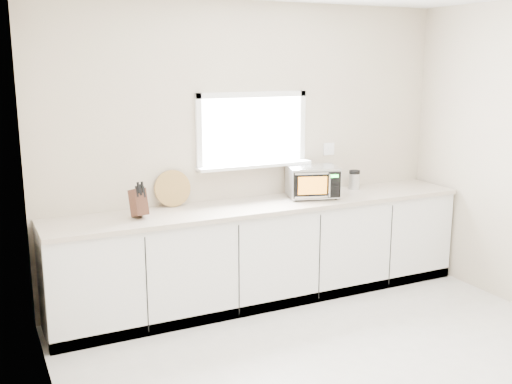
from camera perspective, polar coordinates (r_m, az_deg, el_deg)
back_wall at (r=5.58m, az=-0.46°, el=4.02°), size 4.00×0.17×2.70m
cabinets at (r=5.53m, az=0.88°, el=-5.89°), size 3.92×0.60×0.88m
countertop at (r=5.40m, az=0.94°, el=-1.27°), size 3.92×0.64×0.04m
microwave at (r=5.62m, az=5.42°, el=1.03°), size 0.54×0.47×0.29m
knife_block at (r=4.96m, az=-11.13°, el=-0.93°), size 0.13×0.22×0.31m
cutting_board at (r=5.29m, az=-7.95°, el=0.34°), size 0.32×0.08×0.32m
coffee_grinder at (r=6.05m, az=9.34°, el=1.17°), size 0.11×0.11×0.19m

